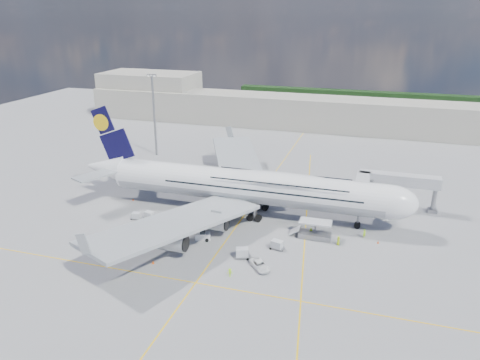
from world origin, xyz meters
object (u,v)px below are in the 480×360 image
(crew_van, at_px, (338,241))
(cone_tail, at_px, (133,199))
(cone_wing_left_outer, at_px, (223,166))
(catering_truck_inner, at_px, (238,183))
(dolly_nose_far, at_px, (242,253))
(crew_wing, at_px, (142,244))
(light_mast, at_px, (154,114))
(crew_tug, at_px, (230,273))
(cargo_loader, at_px, (314,232))
(cone_nose, at_px, (378,242))
(airliner, at_px, (247,186))
(crew_nose, at_px, (364,234))
(dolly_back, at_px, (136,216))
(dolly_row_a, at_px, (152,220))
(catering_truck_outer, at_px, (233,152))
(baggage_tug, at_px, (203,236))
(dolly_row_c, at_px, (134,241))
(jet_bridge, at_px, (385,183))
(service_van, at_px, (260,265))
(dolly_row_b, at_px, (149,215))
(dolly_nose_near, at_px, (277,245))
(crew_loader, at_px, (311,232))
(cone_wing_right_inner, at_px, (157,229))
(cone_wing_right_outer, at_px, (153,262))

(crew_van, height_order, cone_tail, crew_van)
(cone_wing_left_outer, bearing_deg, catering_truck_inner, -59.48)
(dolly_nose_far, distance_m, crew_wing, 19.91)
(light_mast, distance_m, crew_tug, 77.17)
(cargo_loader, height_order, cone_nose, cargo_loader)
(airliner, distance_m, crew_nose, 27.42)
(crew_tug, bearing_deg, dolly_back, 138.20)
(dolly_row_a, relative_size, catering_truck_outer, 0.51)
(light_mast, xyz_separation_m, cone_nose, (69.52, -40.91, -12.95))
(dolly_row_a, bearing_deg, cone_wing_left_outer, 76.14)
(airliner, xyz_separation_m, baggage_tug, (-4.86, -14.89, -6.01))
(dolly_row_a, xyz_separation_m, dolly_nose_far, (23.60, -9.34, 0.75))
(dolly_row_c, bearing_deg, airliner, 66.16)
(jet_bridge, xyz_separation_m, service_van, (-20.49, -33.15, -6.15))
(dolly_row_b, xyz_separation_m, cone_tail, (-8.91, 8.45, -0.70))
(dolly_back, bearing_deg, crew_van, -0.87)
(dolly_back, relative_size, dolly_nose_near, 0.83)
(jet_bridge, height_order, cone_wing_left_outer, jet_bridge)
(jet_bridge, bearing_deg, crew_wing, -143.64)
(catering_truck_inner, distance_m, cone_nose, 40.22)
(cargo_loader, xyz_separation_m, service_van, (-7.50, -15.11, -0.55))
(dolly_row_a, bearing_deg, crew_wing, -82.03)
(dolly_row_b, xyz_separation_m, crew_loader, (35.71, 2.57, -0.04))
(airliner, xyz_separation_m, cone_tail, (-28.78, -0.68, -6.62))
(cargo_loader, bearing_deg, cone_wing_right_inner, -168.78)
(dolly_nose_near, bearing_deg, dolly_row_a, -173.86)
(jet_bridge, distance_m, crew_loader, 23.00)
(crew_loader, height_order, crew_tug, crew_loader)
(crew_tug, distance_m, cone_wing_right_inner, 24.32)
(airliner, xyz_separation_m, dolly_nose_far, (4.90, -19.46, -5.79))
(airliner, height_order, crew_nose, airliner)
(dolly_row_c, bearing_deg, catering_truck_inner, 88.32)
(dolly_nose_far, bearing_deg, baggage_tug, 136.99)
(dolly_row_c, xyz_separation_m, baggage_tug, (12.79, 5.22, 0.51))
(dolly_row_a, distance_m, cone_tail, 13.82)
(jet_bridge, height_order, cargo_loader, jet_bridge)
(baggage_tug, xyz_separation_m, crew_loader, (20.70, 8.33, 0.05))
(crew_nose, xyz_separation_m, cone_tail, (-55.22, 3.51, -0.67))
(catering_truck_outer, height_order, cone_wing_left_outer, catering_truck_outer)
(light_mast, distance_m, catering_truck_outer, 27.02)
(baggage_tug, bearing_deg, cone_wing_left_outer, 83.40)
(dolly_nose_far, distance_m, catering_truck_inner, 34.37)
(dolly_nose_far, height_order, crew_loader, dolly_nose_far)
(dolly_row_b, bearing_deg, crew_nose, 19.83)
(cargo_loader, bearing_deg, catering_truck_outer, 124.82)
(dolly_row_a, relative_size, crew_wing, 1.68)
(cone_wing_right_outer, bearing_deg, crew_nose, 31.23)
(jet_bridge, relative_size, dolly_nose_far, 5.35)
(dolly_nose_near, relative_size, cone_tail, 6.18)
(cone_wing_left_outer, bearing_deg, cargo_loader, -48.62)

